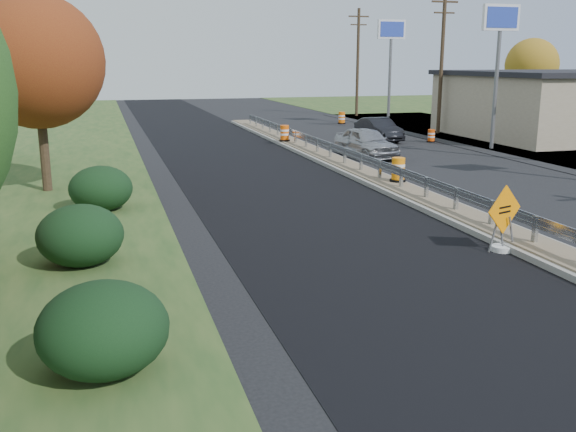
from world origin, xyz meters
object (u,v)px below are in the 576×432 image
object	(u,v)px
barrel_shoulder_mid	(431,136)
caution_sign	(502,235)
barrel_median_far	(285,133)
car_dark_mid	(379,129)
barrel_shoulder_far	(342,118)
barrel_median_mid	(398,170)
car_silver	(366,142)

from	to	relation	value
barrel_shoulder_mid	caution_sign	bearing A→B (deg)	-113.91
barrel_median_far	car_dark_mid	bearing A→B (deg)	3.22
barrel_median_far	barrel_shoulder_far	bearing A→B (deg)	55.14
barrel_median_mid	car_silver	bearing A→B (deg)	76.06
barrel_median_far	car_silver	world-z (taller)	car_silver
barrel_shoulder_far	caution_sign	bearing A→B (deg)	-103.87
caution_sign	barrel_median_mid	size ratio (longest dim) A/B	1.88
barrel_median_mid	barrel_shoulder_far	size ratio (longest dim) A/B	1.01
barrel_shoulder_mid	car_dark_mid	size ratio (longest dim) A/B	0.18
barrel_shoulder_far	car_dark_mid	xyz separation A→B (m)	(-1.73, -11.07, 0.26)
barrel_median_mid	barrel_median_far	bearing A→B (deg)	93.05
barrel_median_mid	caution_sign	bearing A→B (deg)	-97.97
barrel_shoulder_far	car_silver	distance (m)	18.20
barrel_shoulder_mid	car_silver	world-z (taller)	car_silver
barrel_shoulder_far	barrel_median_far	bearing A→B (deg)	-124.86
barrel_shoulder_mid	car_dark_mid	xyz separation A→B (m)	(-2.85, 1.56, 0.34)
car_silver	barrel_median_far	bearing A→B (deg)	107.77
barrel_median_far	car_dark_mid	xyz separation A→B (m)	(6.23, 0.35, 0.03)
barrel_median_far	barrel_median_mid	bearing A→B (deg)	-86.95
barrel_shoulder_far	barrel_shoulder_mid	bearing A→B (deg)	-84.90
barrel_median_mid	barrel_shoulder_mid	size ratio (longest dim) A/B	1.22
barrel_median_mid	car_dark_mid	distance (m)	15.31
barrel_median_far	barrel_shoulder_far	size ratio (longest dim) A/B	1.00
barrel_median_mid	car_dark_mid	xyz separation A→B (m)	(5.49, 14.29, 0.03)
barrel_median_mid	barrel_shoulder_far	distance (m)	26.37
barrel_median_mid	car_silver	distance (m)	8.18
barrel_median_far	barrel_shoulder_mid	size ratio (longest dim) A/B	1.20
barrel_shoulder_far	car_silver	bearing A→B (deg)	-106.75
caution_sign	barrel_median_mid	distance (m)	8.98
barrel_shoulder_mid	barrel_shoulder_far	distance (m)	12.68
barrel_shoulder_mid	car_dark_mid	world-z (taller)	car_dark_mid
barrel_shoulder_mid	car_silver	bearing A→B (deg)	-143.04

